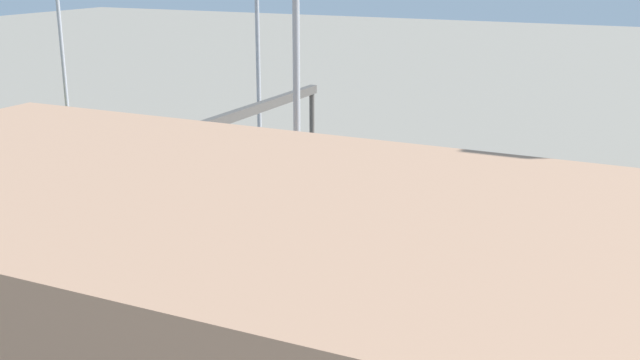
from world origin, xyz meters
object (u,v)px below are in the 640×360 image
Objects in this scene: train_on_track_2 at (333,195)px; maintenance_shed at (206,348)px; signal_gantry at (249,122)px; light_mast_0 at (58,3)px.

maintenance_shed is (-10.19, 33.51, 4.61)m from train_on_track_2.
signal_gantry is at bearing -61.62° from maintenance_shed.
maintenance_shed is at bearing 106.91° from train_on_track_2.
train_on_track_2 is 35.33m from maintenance_shed.
signal_gantry is 0.71× the size of maintenance_shed.
maintenance_shed is at bearing 137.69° from light_mast_0.
signal_gantry is at bearing 0.00° from train_on_track_2.
light_mast_0 reaches higher than maintenance_shed.
signal_gantry is at bearing 158.93° from light_mast_0.
train_on_track_2 is at bearing 162.79° from light_mast_0.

